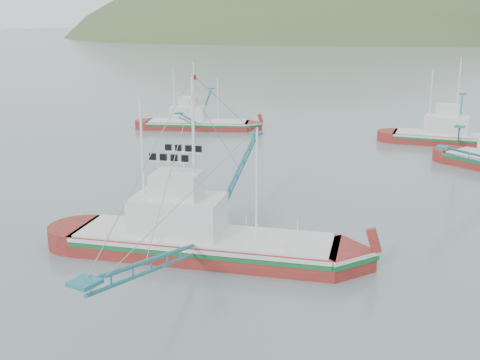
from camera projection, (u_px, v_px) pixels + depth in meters
The scene contains 5 objects.
ground at pixel (191, 249), 38.34m from camera, with size 1200.00×1200.00×0.00m, color slate.
main_boat at pixel (201, 220), 36.72m from camera, with size 17.00×28.96×12.06m.
bg_boat_left at pixel (197, 114), 78.70m from camera, with size 14.04×22.74×9.76m.
bg_boat_far at pixel (458, 129), 69.07m from camera, with size 15.05×26.10×10.68m.
headland_left at pixel (285, 37), 425.17m from camera, with size 448.00×308.00×210.00m, color #41542B.
Camera 1 is at (21.44, -28.88, 14.36)m, focal length 45.00 mm.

